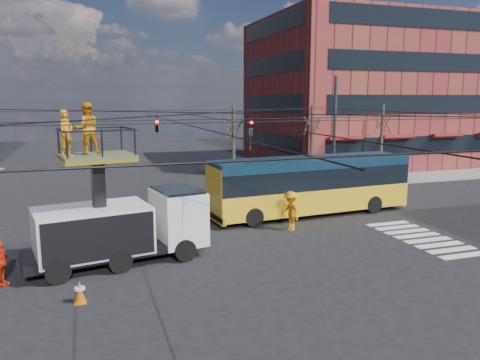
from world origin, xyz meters
name	(u,v)px	position (x,y,z in m)	size (l,w,h in m)	color
ground	(216,261)	(0.00, 0.00, 0.00)	(120.00, 120.00, 0.00)	black
sidewalk_ne	(369,166)	(21.00, 21.00, 0.06)	(18.00, 18.00, 0.12)	slate
crosswalks	(216,261)	(0.00, 0.00, 0.01)	(22.40, 22.40, 0.02)	silver
building_ne	(363,93)	(21.98, 23.98, 7.00)	(20.06, 16.06, 14.00)	maroon
overhead_network	(211,154)	(-0.07, 0.40, 4.29)	(24.24, 24.24, 8.00)	#2D2D30
tree_a	(234,125)	(5.00, 13.50, 4.63)	(2.00, 2.00, 6.00)	#382B21
tree_b	(312,124)	(11.00, 13.50, 4.63)	(2.00, 2.00, 6.00)	#382B21
tree_c	(382,122)	(17.00, 13.50, 4.63)	(2.00, 2.00, 6.00)	#382B21
utility_truck	(120,212)	(-3.59, 1.11, 2.05)	(7.30, 3.66, 6.31)	black
city_bus	(310,184)	(7.06, 5.78, 1.72)	(11.71, 3.51, 3.20)	#ECA616
traffic_cone	(80,292)	(-5.17, -2.40, 0.37)	(0.36, 0.36, 0.74)	#D26108
worker_ground	(0,264)	(-7.77, -0.06, 0.80)	(0.93, 0.39, 1.59)	red
flagger	(291,211)	(4.66, 3.13, 0.98)	(1.27, 0.73, 1.97)	orange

